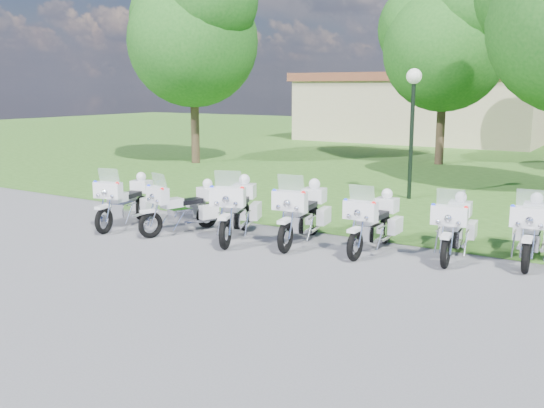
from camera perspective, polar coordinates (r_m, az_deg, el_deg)
The scene contains 13 objects.
ground at distance 11.33m, azimuth -3.00°, elevation -5.73°, with size 100.00×100.00×0.00m, color slate.
grass_lawn at distance 36.54m, azimuth 22.34°, elevation 5.03°, with size 100.00×48.00×0.01m, color #335F1E.
motorcycle_0 at distance 14.77m, azimuth -13.55°, elevation 0.35°, with size 0.99×2.15×1.46m.
motorcycle_1 at distance 13.86m, azimuth -8.27°, elevation -0.23°, with size 1.06×2.05×1.41m.
motorcycle_2 at distance 13.20m, azimuth -3.33°, elevation -0.37°, with size 1.32×2.24×1.59m.
motorcycle_3 at distance 12.83m, azimuth 2.91°, elevation -0.77°, with size 0.97×2.29×1.55m.
motorcycle_4 at distance 12.32m, azimuth 9.56°, elevation -1.63°, with size 0.70×2.13×1.43m.
motorcycle_5 at distance 12.25m, azimuth 16.79°, elevation -2.02°, with size 0.86×2.13×1.44m.
motorcycle_6 at distance 12.44m, azimuth 23.27°, elevation -2.17°, with size 0.83×2.20×1.48m.
lamp_post at distance 18.07m, azimuth 13.13°, elevation 9.49°, with size 0.44×0.44×3.77m.
tree_0 at distance 26.63m, azimuth -7.50°, elevation 16.03°, with size 6.41×5.47×8.54m.
tree_1 at distance 26.86m, azimuth 15.91°, elevation 14.78°, with size 5.94×5.07×7.92m.
building_west at distance 38.86m, azimuth 14.01°, elevation 8.88°, with size 14.56×8.32×4.10m.
Camera 1 is at (6.29, -8.85, 3.25)m, focal length 40.00 mm.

